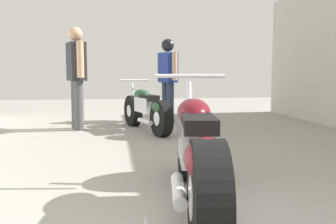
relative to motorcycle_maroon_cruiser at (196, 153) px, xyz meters
The scene contains 5 objects.
ground_plane 1.99m from the motorcycle_maroon_cruiser, 90.45° to the left, with size 18.22×18.22×0.00m, color gray.
motorcycle_maroon_cruiser is the anchor object (origin of this frame).
motorcycle_black_naked 3.58m from the motorcycle_maroon_cruiser, 90.47° to the left, with size 0.76×1.78×0.85m.
mechanic_in_blue 4.16m from the motorcycle_maroon_cruiser, 106.72° to the left, with size 0.38×0.69×1.73m.
mechanic_with_helmet 4.88m from the motorcycle_maroon_cruiser, 83.97° to the left, with size 0.37×0.63×1.63m.
Camera 1 is at (-0.56, -0.68, 0.98)m, focal length 39.67 mm.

